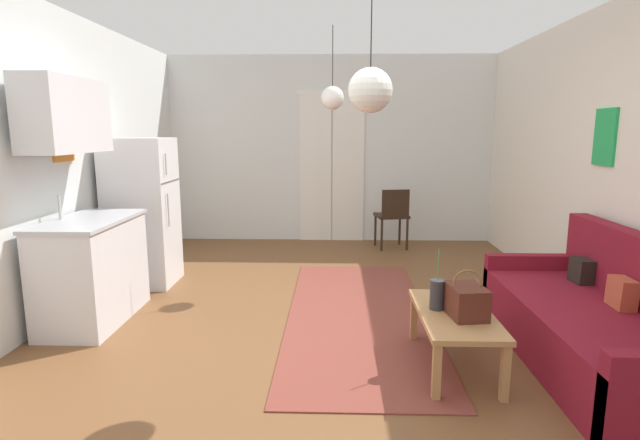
% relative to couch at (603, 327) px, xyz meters
% --- Properties ---
extents(ground_plane, '(5.29, 8.14, 0.10)m').
position_rel_couch_xyz_m(ground_plane, '(-1.95, 0.22, -0.33)').
color(ground_plane, brown).
extents(wall_back, '(4.89, 0.13, 2.69)m').
position_rel_couch_xyz_m(wall_back, '(-1.95, 4.04, 1.06)').
color(wall_back, silver).
rests_on(wall_back, ground_plane).
extents(area_rug, '(1.24, 3.15, 0.01)m').
position_rel_couch_xyz_m(area_rug, '(-1.66, 0.89, -0.27)').
color(area_rug, brown).
rests_on(area_rug, ground_plane).
extents(couch, '(0.87, 2.09, 0.91)m').
position_rel_couch_xyz_m(couch, '(0.00, 0.00, 0.00)').
color(couch, maroon).
rests_on(couch, ground_plane).
extents(coffee_table, '(0.49, 0.97, 0.40)m').
position_rel_couch_xyz_m(coffee_table, '(-1.04, -0.07, 0.07)').
color(coffee_table, '#B27F4C').
rests_on(coffee_table, ground_plane).
extents(bamboo_vase, '(0.10, 0.10, 0.43)m').
position_rel_couch_xyz_m(bamboo_vase, '(-1.16, -0.02, 0.23)').
color(bamboo_vase, '#2D2D33').
rests_on(bamboo_vase, coffee_table).
extents(handbag, '(0.26, 0.32, 0.32)m').
position_rel_couch_xyz_m(handbag, '(-1.00, -0.15, 0.23)').
color(handbag, '#512319').
rests_on(handbag, coffee_table).
extents(refrigerator, '(0.67, 0.60, 1.55)m').
position_rel_couch_xyz_m(refrigerator, '(-3.91, 1.78, 0.50)').
color(refrigerator, white).
rests_on(refrigerator, ground_plane).
extents(kitchen_counter, '(0.58, 1.10, 2.05)m').
position_rel_couch_xyz_m(kitchen_counter, '(-3.98, 0.71, 0.51)').
color(kitchen_counter, silver).
rests_on(kitchen_counter, ground_plane).
extents(accent_chair, '(0.48, 0.47, 0.84)m').
position_rel_couch_xyz_m(accent_chair, '(-1.08, 3.44, 0.21)').
color(accent_chair, black).
rests_on(accent_chair, ground_plane).
extents(pendant_lamp_near, '(0.29, 0.29, 0.95)m').
position_rel_couch_xyz_m(pendant_lamp_near, '(-1.65, -0.01, 1.61)').
color(pendant_lamp_near, black).
extents(pendant_lamp_far, '(0.25, 0.25, 0.85)m').
position_rel_couch_xyz_m(pendant_lamp_far, '(-1.91, 2.02, 1.69)').
color(pendant_lamp_far, black).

